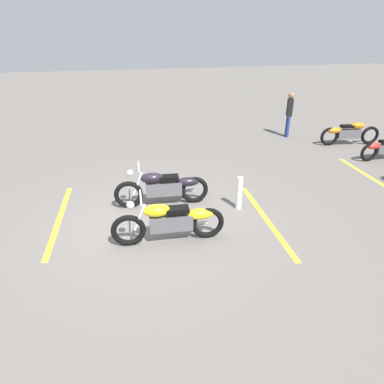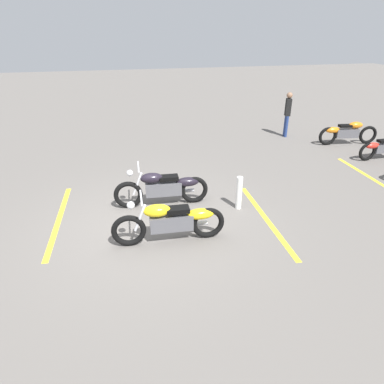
# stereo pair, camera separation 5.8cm
# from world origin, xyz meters

# --- Properties ---
(ground_plane) EXTENTS (60.00, 60.00, 0.00)m
(ground_plane) POSITION_xyz_m (0.00, 0.00, 0.00)
(ground_plane) COLOR #66605B
(motorcycle_bright_foreground) EXTENTS (2.23, 0.62, 1.04)m
(motorcycle_bright_foreground) POSITION_xyz_m (0.37, -0.78, 0.46)
(motorcycle_bright_foreground) COLOR black
(motorcycle_bright_foreground) RESTS_ON ground
(motorcycle_dark_foreground) EXTENTS (2.23, 0.62, 1.04)m
(motorcycle_dark_foreground) POSITION_xyz_m (0.46, 0.78, 0.46)
(motorcycle_dark_foreground) COLOR black
(motorcycle_dark_foreground) RESTS_ON ground
(motorcycle_row_far_right) EXTENTS (2.18, 0.43, 0.82)m
(motorcycle_row_far_right) POSITION_xyz_m (7.60, 3.86, 0.45)
(motorcycle_row_far_right) COLOR black
(motorcycle_row_far_right) RESTS_ON ground
(bystander_near_row) EXTENTS (0.24, 0.28, 1.68)m
(bystander_near_row) POSITION_xyz_m (5.95, 5.29, 0.94)
(bystander_near_row) COLOR navy
(bystander_near_row) RESTS_ON ground
(bollard_post) EXTENTS (0.14, 0.14, 0.80)m
(bollard_post) POSITION_xyz_m (2.13, 0.20, 0.40)
(bollard_post) COLOR white
(bollard_post) RESTS_ON ground
(parking_stripe_near) EXTENTS (0.27, 3.20, 0.01)m
(parking_stripe_near) POSITION_xyz_m (-1.94, 0.64, 0.00)
(parking_stripe_near) COLOR yellow
(parking_stripe_near) RESTS_ON ground
(parking_stripe_mid) EXTENTS (0.27, 3.20, 0.01)m
(parking_stripe_mid) POSITION_xyz_m (2.56, -0.41, 0.00)
(parking_stripe_mid) COLOR yellow
(parking_stripe_mid) RESTS_ON ground
(parking_stripe_far) EXTENTS (0.27, 3.20, 0.01)m
(parking_stripe_far) POSITION_xyz_m (6.42, 0.97, 0.00)
(parking_stripe_far) COLOR yellow
(parking_stripe_far) RESTS_ON ground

